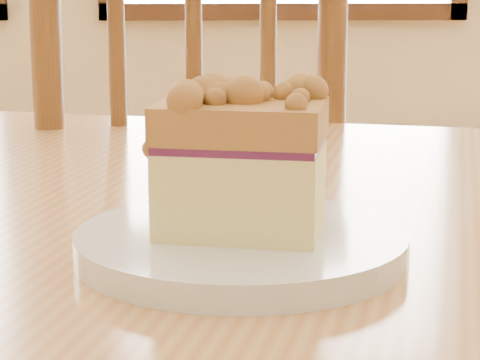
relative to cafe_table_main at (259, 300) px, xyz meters
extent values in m
cube|color=#391D0F|center=(0.30, 3.76, 0.10)|extent=(1.76, 0.06, 0.08)
cube|color=tan|center=(0.00, 0.00, 0.07)|extent=(1.43, 1.13, 0.04)
cube|color=#5C3119|center=(-0.10, 0.61, -0.17)|extent=(0.52, 0.52, 0.04)
cylinder|color=#5C3119|center=(0.12, 0.44, 0.07)|extent=(0.04, 0.04, 0.49)
cylinder|color=#5C3119|center=(-0.24, 0.38, 0.07)|extent=(0.04, 0.04, 0.49)
cylinder|color=#5C3119|center=(0.03, 0.43, 0.06)|extent=(0.02, 0.02, 0.43)
cylinder|color=#5C3119|center=(-0.06, 0.41, 0.06)|extent=(0.02, 0.02, 0.43)
cylinder|color=#5C3119|center=(-0.16, 0.39, 0.06)|extent=(0.02, 0.02, 0.43)
cylinder|color=white|center=(-0.02, -0.17, 0.10)|extent=(0.22, 0.22, 0.02)
cylinder|color=white|center=(-0.02, -0.17, 0.10)|extent=(0.15, 0.15, 0.01)
cube|color=#FFF190|center=(-0.02, -0.17, 0.14)|extent=(0.12, 0.10, 0.06)
cube|color=#51173F|center=(-0.02, -0.17, 0.17)|extent=(0.12, 0.10, 0.01)
cube|color=#A57B33|center=(-0.02, -0.17, 0.19)|extent=(0.12, 0.10, 0.02)
sphere|color=#A57B33|center=(0.00, -0.16, 0.20)|extent=(0.02, 0.02, 0.02)
sphere|color=#A57B33|center=(-0.01, -0.17, 0.20)|extent=(0.02, 0.02, 0.02)
sphere|color=#A57B33|center=(-0.02, -0.19, 0.20)|extent=(0.03, 0.03, 0.03)
sphere|color=#A57B33|center=(-0.01, -0.20, 0.20)|extent=(0.02, 0.02, 0.02)
sphere|color=#A57B33|center=(-0.04, -0.15, 0.20)|extent=(0.02, 0.02, 0.02)
sphere|color=#A57B33|center=(-0.02, -0.15, 0.20)|extent=(0.01, 0.01, 0.01)
sphere|color=#A57B33|center=(-0.06, -0.14, 0.20)|extent=(0.01, 0.01, 0.01)
sphere|color=#A57B33|center=(0.01, -0.16, 0.20)|extent=(0.01, 0.01, 0.01)
sphere|color=#A57B33|center=(0.01, -0.17, 0.20)|extent=(0.02, 0.02, 0.02)
sphere|color=#A57B33|center=(-0.04, -0.18, 0.20)|extent=(0.02, 0.02, 0.02)
sphere|color=#A57B33|center=(-0.03, -0.14, 0.20)|extent=(0.02, 0.02, 0.02)
sphere|color=#A57B33|center=(-0.04, -0.17, 0.20)|extent=(0.01, 0.01, 0.01)
sphere|color=#A57B33|center=(-0.05, -0.16, 0.20)|extent=(0.02, 0.02, 0.02)
sphere|color=#A57B33|center=(0.00, -0.19, 0.20)|extent=(0.02, 0.02, 0.02)
sphere|color=#A57B33|center=(-0.05, -0.18, 0.20)|extent=(0.02, 0.02, 0.02)
sphere|color=#A57B33|center=(0.01, -0.15, 0.20)|extent=(0.02, 0.02, 0.02)
sphere|color=#A57B33|center=(0.01, -0.18, 0.20)|extent=(0.02, 0.02, 0.02)
sphere|color=#A57B33|center=(-0.03, -0.19, 0.20)|extent=(0.01, 0.01, 0.01)
sphere|color=#A57B33|center=(-0.08, -0.15, 0.15)|extent=(0.01, 0.01, 0.01)
sphere|color=#A57B33|center=(-0.08, -0.17, 0.17)|extent=(0.01, 0.01, 0.01)
sphere|color=#A57B33|center=(-0.08, -0.16, 0.16)|extent=(0.01, 0.01, 0.01)
sphere|color=#A57B33|center=(-0.07, -0.16, 0.16)|extent=(0.02, 0.02, 0.02)
camera|label=1|loc=(-0.04, -0.78, 0.28)|focal=70.00mm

